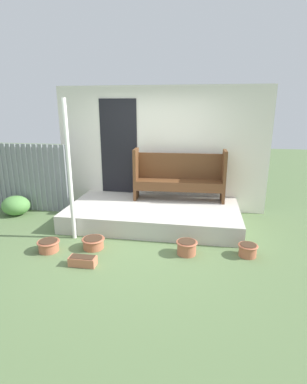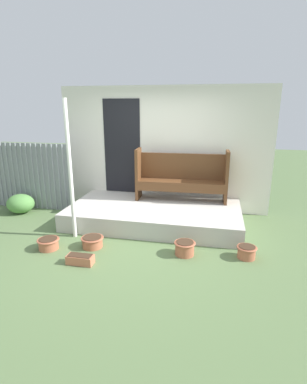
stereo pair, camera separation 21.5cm
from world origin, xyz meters
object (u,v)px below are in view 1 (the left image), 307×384
at_px(bench, 179,175).
at_px(shrub_by_fence, 16,205).
at_px(flower_pot_left, 49,245).
at_px(planter_box_rect, 83,261).
at_px(support_post, 69,172).
at_px(flower_pot_far_right, 248,250).
at_px(flower_pot_middle, 93,243).
at_px(flower_pot_right, 187,247).

xyz_separation_m(bench, shrub_by_fence, (-3.34, -0.59, -0.65)).
bearing_deg(flower_pot_left, bench, 46.91).
bearing_deg(shrub_by_fence, planter_box_rect, -38.45).
distance_m(flower_pot_left, planter_box_rect, 0.77).
distance_m(planter_box_rect, shrub_by_fence, 2.78).
xyz_separation_m(support_post, flower_pot_far_right, (2.87, -0.17, -1.05)).
distance_m(bench, planter_box_rect, 2.71).
height_order(bench, flower_pot_middle, bench).
height_order(flower_pot_middle, flower_pot_right, flower_pot_right).
bearing_deg(planter_box_rect, flower_pot_middle, 94.29).
bearing_deg(flower_pot_right, flower_pot_far_right, 5.70).
relative_size(support_post, flower_pot_left, 6.66).
height_order(support_post, shrub_by_fence, support_post).
distance_m(support_post, flower_pot_left, 1.20).
relative_size(support_post, flower_pot_middle, 6.36).
height_order(flower_pot_left, flower_pot_right, flower_pot_right).
bearing_deg(flower_pot_left, planter_box_rect, -24.96).
bearing_deg(support_post, shrub_by_fence, 152.44).
relative_size(flower_pot_middle, flower_pot_far_right, 1.21).
height_order(flower_pot_left, flower_pot_middle, same).
relative_size(flower_pot_left, flower_pot_right, 1.05).
bearing_deg(planter_box_rect, flower_pot_right, 22.20).
distance_m(flower_pot_left, shrub_by_fence, 2.04).
relative_size(flower_pot_left, planter_box_rect, 0.90).
xyz_separation_m(bench, flower_pot_left, (-1.86, -1.99, -0.76)).
distance_m(bench, flower_pot_right, 1.90).
bearing_deg(planter_box_rect, flower_pot_far_right, 16.08).
bearing_deg(shrub_by_fence, flower_pot_left, -43.50).
bearing_deg(flower_pot_left, flower_pot_right, 7.04).
bearing_deg(flower_pot_middle, shrub_by_fence, 150.82).
distance_m(flower_pot_left, flower_pot_far_right, 3.08).
height_order(flower_pot_right, shrub_by_fence, shrub_by_fence).
bearing_deg(flower_pot_far_right, flower_pot_left, -173.36).
bearing_deg(bench, planter_box_rect, -119.28).
xyz_separation_m(support_post, flower_pot_middle, (0.47, -0.32, -1.06)).
distance_m(bench, shrub_by_fence, 3.45).
height_order(support_post, bench, support_post).
height_order(support_post, flower_pot_left, support_post).
relative_size(flower_pot_middle, flower_pot_right, 1.10).
distance_m(support_post, flower_pot_right, 2.23).
xyz_separation_m(flower_pot_right, flower_pot_far_right, (0.92, 0.09, -0.01)).
distance_m(flower_pot_middle, flower_pot_right, 1.49).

